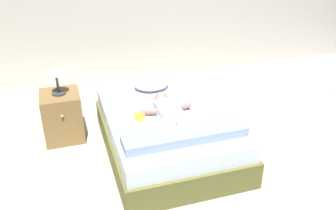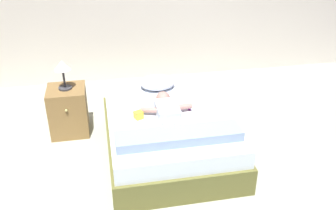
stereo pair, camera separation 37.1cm
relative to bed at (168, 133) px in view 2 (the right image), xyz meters
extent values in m
plane|color=#A9AD98|center=(0.13, -0.93, -0.22)|extent=(8.00, 8.00, 0.00)
cube|color=brown|center=(0.00, 0.00, -0.08)|extent=(1.26, 1.71, 0.27)
cube|color=white|center=(0.00, 0.00, 0.14)|extent=(1.21, 1.64, 0.17)
ellipsoid|color=silver|center=(0.00, 0.63, 0.30)|extent=(0.41, 0.34, 0.14)
cube|color=silver|center=(-0.02, -0.04, 0.29)|extent=(0.22, 0.35, 0.12)
sphere|color=tan|center=(-0.02, 0.19, 0.31)|extent=(0.15, 0.15, 0.15)
cylinder|color=tan|center=(-0.20, 0.01, 0.29)|extent=(0.17, 0.10, 0.06)
cylinder|color=tan|center=(0.17, 0.01, 0.29)|extent=(0.17, 0.08, 0.06)
cylinder|color=silver|center=(-0.07, -0.29, 0.26)|extent=(0.06, 0.17, 0.06)
cylinder|color=silver|center=(0.04, -0.29, 0.26)|extent=(0.06, 0.17, 0.06)
cube|color=purple|center=(0.21, 0.08, 0.23)|extent=(0.07, 0.13, 0.01)
cube|color=white|center=(0.18, 0.15, 0.25)|extent=(0.02, 0.03, 0.01)
cube|color=olive|center=(-1.03, 0.60, 0.05)|extent=(0.42, 0.42, 0.55)
sphere|color=tan|center=(-1.03, 0.37, 0.17)|extent=(0.03, 0.03, 0.03)
cylinder|color=#333338|center=(-1.03, 0.60, 0.34)|extent=(0.15, 0.15, 0.02)
cylinder|color=#333338|center=(-1.03, 0.60, 0.45)|extent=(0.02, 0.02, 0.21)
cone|color=silver|center=(-1.03, 0.60, 0.61)|extent=(0.18, 0.18, 0.10)
cube|color=#849CB8|center=(0.00, -0.51, 0.27)|extent=(1.14, 0.26, 0.09)
cube|color=gold|center=(-0.31, -0.04, 0.27)|extent=(0.10, 0.10, 0.08)
camera|label=1|loc=(-0.99, -3.13, 2.05)|focal=39.45mm
camera|label=2|loc=(-0.63, -3.22, 2.05)|focal=39.45mm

